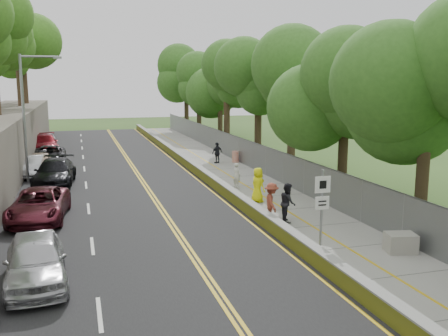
# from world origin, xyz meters

# --- Properties ---
(ground) EXTENTS (140.00, 140.00, 0.00)m
(ground) POSITION_xyz_m (0.00, 0.00, 0.00)
(ground) COLOR #33511E
(ground) RESTS_ON ground
(road) EXTENTS (11.20, 66.00, 0.04)m
(road) POSITION_xyz_m (-5.40, 15.00, 0.02)
(road) COLOR black
(road) RESTS_ON ground
(sidewalk) EXTENTS (4.20, 66.00, 0.05)m
(sidewalk) POSITION_xyz_m (2.55, 15.00, 0.03)
(sidewalk) COLOR gray
(sidewalk) RESTS_ON ground
(jersey_barrier) EXTENTS (0.42, 66.00, 0.60)m
(jersey_barrier) POSITION_xyz_m (0.25, 15.00, 0.30)
(jersey_barrier) COLOR yellow
(jersey_barrier) RESTS_ON ground
(chainlink_fence) EXTENTS (0.04, 66.00, 2.00)m
(chainlink_fence) POSITION_xyz_m (4.65, 15.00, 1.00)
(chainlink_fence) COLOR slate
(chainlink_fence) RESTS_ON ground
(trees_fenceside) EXTENTS (7.00, 66.00, 14.00)m
(trees_fenceside) POSITION_xyz_m (7.00, 15.00, 7.00)
(trees_fenceside) COLOR #3D7627
(trees_fenceside) RESTS_ON ground
(streetlight) EXTENTS (2.52, 0.22, 8.00)m
(streetlight) POSITION_xyz_m (-10.46, 14.00, 4.64)
(streetlight) COLOR gray
(streetlight) RESTS_ON ground
(signpost) EXTENTS (0.62, 0.09, 3.10)m
(signpost) POSITION_xyz_m (1.05, -3.02, 1.96)
(signpost) COLOR gray
(signpost) RESTS_ON sidewalk
(construction_barrel) EXTENTS (0.54, 0.54, 0.89)m
(construction_barrel) POSITION_xyz_m (4.30, 17.70, 0.50)
(construction_barrel) COLOR red
(construction_barrel) RESTS_ON sidewalk
(concrete_block) EXTENTS (1.22, 1.02, 0.71)m
(concrete_block) POSITION_xyz_m (3.85, -4.00, 0.41)
(concrete_block) COLOR gray
(concrete_block) RESTS_ON sidewalk
(car_0) EXTENTS (2.15, 4.67, 1.55)m
(car_0) POSITION_xyz_m (-9.00, -3.29, 0.82)
(car_0) COLOR #B3B3B7
(car_0) RESTS_ON road
(car_2) EXTENTS (2.86, 5.36, 1.43)m
(car_2) POSITION_xyz_m (-9.40, 4.45, 0.76)
(car_2) COLOR #511722
(car_2) RESTS_ON road
(car_3) EXTENTS (2.67, 5.64, 1.59)m
(car_3) POSITION_xyz_m (-9.00, 12.46, 0.83)
(car_3) COLOR black
(car_3) RESTS_ON road
(car_4) EXTENTS (1.78, 4.24, 1.43)m
(car_4) POSITION_xyz_m (-10.15, 17.12, 0.76)
(car_4) COLOR tan
(car_4) RESTS_ON road
(car_5) EXTENTS (1.70, 4.19, 1.35)m
(car_5) POSITION_xyz_m (-10.60, 16.05, 0.72)
(car_5) COLOR silver
(car_5) RESTS_ON road
(car_6) EXTENTS (2.49, 5.17, 1.42)m
(car_6) POSITION_xyz_m (-9.66, 20.76, 0.75)
(car_6) COLOR black
(car_6) RESTS_ON road
(car_7) EXTENTS (2.68, 5.71, 1.61)m
(car_7) POSITION_xyz_m (-10.42, 27.70, 0.85)
(car_7) COLOR maroon
(car_7) RESTS_ON road
(car_8) EXTENTS (1.89, 4.35, 1.46)m
(car_8) POSITION_xyz_m (-10.60, 31.63, 0.77)
(car_8) COLOR white
(car_8) RESTS_ON road
(painter_0) EXTENTS (0.84, 1.04, 1.84)m
(painter_0) POSITION_xyz_m (1.45, 4.91, 0.97)
(painter_0) COLOR #F2F210
(painter_0) RESTS_ON sidewalk
(painter_1) EXTENTS (0.56, 0.66, 1.53)m
(painter_1) POSITION_xyz_m (1.45, 8.52, 0.82)
(painter_1) COLOR silver
(painter_1) RESTS_ON sidewalk
(painter_2) EXTENTS (0.87, 1.00, 1.78)m
(painter_2) POSITION_xyz_m (1.45, 1.00, 0.94)
(painter_2) COLOR black
(painter_2) RESTS_ON sidewalk
(painter_3) EXTENTS (0.83, 1.24, 1.79)m
(painter_3) POSITION_xyz_m (0.75, 1.22, 0.94)
(painter_3) COLOR brown
(painter_3) RESTS_ON sidewalk
(person_far) EXTENTS (1.04, 0.73, 1.64)m
(person_far) POSITION_xyz_m (2.80, 17.66, 0.87)
(person_far) COLOR black
(person_far) RESTS_ON sidewalk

